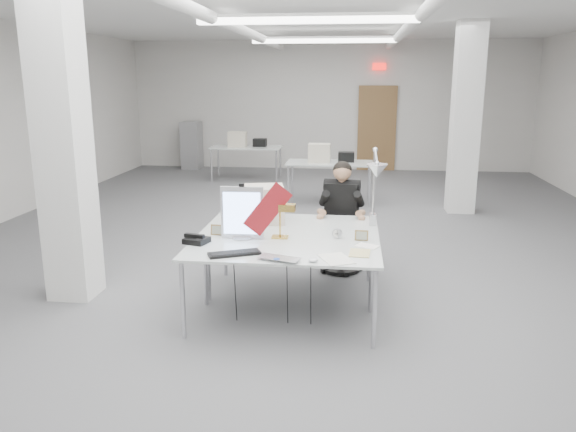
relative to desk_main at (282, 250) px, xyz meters
name	(u,v)px	position (x,y,z in m)	size (l,w,h in m)	color
room_shell	(310,123)	(0.04, 2.63, 0.95)	(10.04, 14.04, 3.24)	#545557
desk_main	(282,250)	(0.00, 0.00, 0.00)	(1.80, 0.90, 0.03)	silver
desk_second	(293,225)	(0.00, 0.90, 0.00)	(1.80, 0.90, 0.03)	silver
bg_desk_a	(330,163)	(0.20, 5.50, 0.00)	(1.60, 0.80, 0.03)	silver
bg_desk_b	(246,147)	(-1.80, 7.70, 0.00)	(1.60, 0.80, 0.03)	silver
filing_cabinet	(192,145)	(-3.50, 9.15, -0.14)	(0.45, 0.55, 1.20)	gray
office_chair	(341,225)	(0.51, 1.62, -0.18)	(0.55, 0.55, 1.13)	black
seated_person	(342,199)	(0.51, 1.57, 0.16)	(0.50, 0.62, 0.94)	black
monitor	(242,213)	(-0.43, 0.29, 0.27)	(0.41, 0.04, 0.51)	silver
pennant	(268,209)	(-0.17, 0.25, 0.32)	(0.51, 0.01, 0.21)	maroon
keyboard	(234,254)	(-0.40, -0.24, 0.02)	(0.46, 0.15, 0.02)	black
laptop	(277,261)	(0.00, -0.40, 0.03)	(0.36, 0.23, 0.03)	#ADACB1
mouse	(313,260)	(0.31, -0.36, 0.03)	(0.09, 0.06, 0.03)	silver
bankers_lamp	(280,223)	(-0.07, 0.35, 0.16)	(0.27, 0.11, 0.30)	#B47738
desk_phone	(197,240)	(-0.83, 0.08, 0.04)	(0.21, 0.19, 0.05)	black
picture_frame_left	(217,230)	(-0.70, 0.38, 0.06)	(0.13, 0.01, 0.10)	olive
picture_frame_right	(361,235)	(0.72, 0.35, 0.06)	(0.13, 0.01, 0.10)	olive
desk_clock	(337,233)	(0.49, 0.40, 0.06)	(0.10, 0.10, 0.03)	#A7A7AC
paper_stack_a	(336,259)	(0.50, -0.26, 0.02)	(0.23, 0.33, 0.01)	white
paper_stack_b	(360,253)	(0.71, -0.07, 0.02)	(0.18, 0.25, 0.01)	#D0BF7C
paper_stack_c	(367,246)	(0.78, 0.16, 0.02)	(0.20, 0.14, 0.01)	white
beige_monitor	(264,204)	(-0.32, 0.95, 0.21)	(0.42, 0.39, 0.39)	beige
architect_lamp	(375,183)	(0.85, 0.71, 0.51)	(0.27, 0.77, 1.00)	silver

